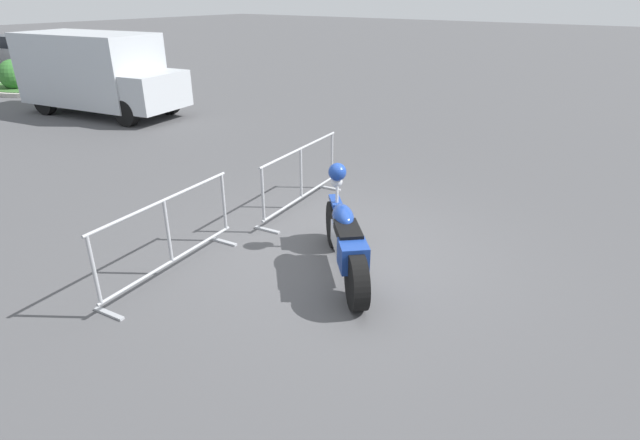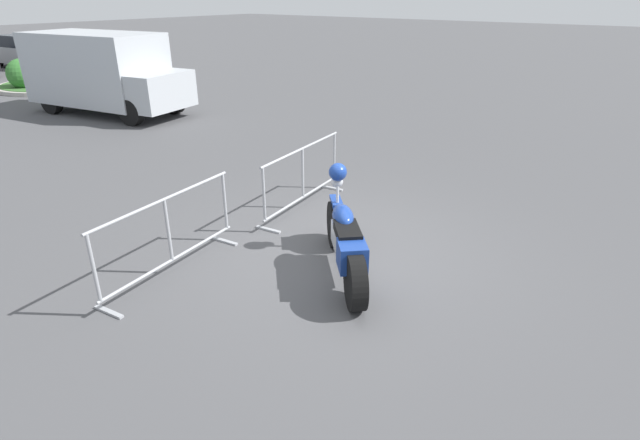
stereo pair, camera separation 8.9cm
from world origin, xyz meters
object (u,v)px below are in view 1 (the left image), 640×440
(crowd_barrier_near, at_px, (169,236))
(motorcycle, at_px, (345,239))
(parked_car_silver, at_px, (19,52))
(crowd_barrier_far, at_px, (301,177))
(delivery_van, at_px, (96,72))

(crowd_barrier_near, bearing_deg, motorcycle, -52.53)
(crowd_barrier_near, distance_m, parked_car_silver, 22.98)
(motorcycle, bearing_deg, crowd_barrier_far, 9.28)
(crowd_barrier_near, relative_size, crowd_barrier_far, 1.00)
(crowd_barrier_near, height_order, parked_car_silver, parked_car_silver)
(delivery_van, bearing_deg, crowd_barrier_far, -23.03)
(motorcycle, xyz_separation_m, crowd_barrier_far, (1.37, 1.78, 0.07))
(motorcycle, height_order, parked_car_silver, parked_car_silver)
(crowd_barrier_far, height_order, parked_car_silver, parked_car_silver)
(crowd_barrier_far, bearing_deg, parked_car_silver, 75.41)
(motorcycle, bearing_deg, delivery_van, 28.94)
(crowd_barrier_far, distance_m, parked_car_silver, 22.13)
(motorcycle, distance_m, parked_car_silver, 24.22)
(parked_car_silver, bearing_deg, motorcycle, 158.48)
(crowd_barrier_far, distance_m, delivery_van, 9.63)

